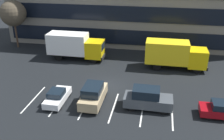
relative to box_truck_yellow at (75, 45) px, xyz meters
The scene contains 9 objects.
ground_plane 9.82m from the box_truck_yellow, 49.23° to the right, with size 120.00×120.00×0.00m, color black.
lot_markings 13.36m from the box_truck_yellow, 61.64° to the right, with size 14.14×5.40×0.01m.
box_truck_yellow is the anchor object (origin of this frame).
box_truck_yellow_all 13.67m from the box_truck_yellow, ahead, with size 7.84×2.60×3.63m.
sedan_maroon 21.10m from the box_truck_yellow, 32.58° to the right, with size 4.20×1.76×1.50m.
sedan_white 11.98m from the box_truck_yellow, 80.56° to the right, with size 1.64×3.92×1.40m.
suv_charcoal 15.55m from the box_truck_yellow, 45.51° to the right, with size 4.64×1.97×2.10m.
suv_tan 12.58m from the box_truck_yellow, 63.76° to the right, with size 1.95×4.59×2.08m.
bare_tree 11.69m from the box_truck_yellow, 163.40° to the left, with size 3.96×3.96×7.43m.
Camera 1 is at (5.21, -25.36, 13.60)m, focal length 41.13 mm.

